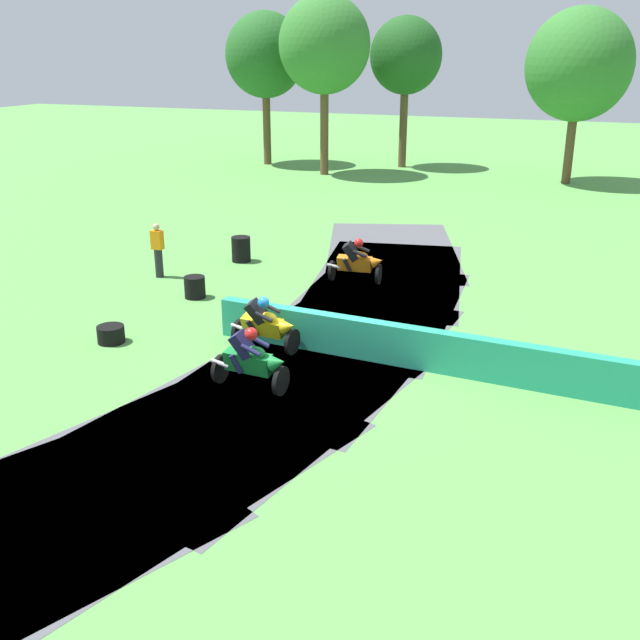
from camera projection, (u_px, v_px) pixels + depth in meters
The scene contains 14 objects.
ground_plane at pixel (330, 352), 16.84m from camera, with size 120.00×120.00×0.00m, color #569947.
track_asphalt at pixel (297, 346), 17.17m from camera, with size 8.40×26.96×0.01m.
safety_barrier at pixel (565, 373), 14.66m from camera, with size 0.30×15.70×0.90m, color #239375.
motorcycle_lead_green at pixel (251, 360), 14.74m from camera, with size 1.70×0.78×1.42m.
motorcycle_chase_yellow at pixel (266, 324), 16.70m from camera, with size 1.70×0.91×1.43m.
motorcycle_trailing_orange at pixel (357, 262), 21.50m from camera, with size 1.68×0.84×1.43m.
tire_stack_mid_a at pixel (111, 334), 17.32m from camera, with size 0.64×0.64×0.40m.
tire_stack_mid_b at pixel (195, 287), 20.38m from camera, with size 0.57×0.57×0.60m.
tire_stack_far at pixel (241, 249), 23.80m from camera, with size 0.61×0.61×0.80m.
track_marshal at pixel (158, 250), 22.03m from camera, with size 0.34×0.24×1.63m.
tree_far_left at pixel (579, 65), 35.62m from camera, with size 5.06×5.06×8.34m.
tree_far_right at pixel (324, 45), 37.94m from camera, with size 4.69×4.69×9.06m.
tree_behind_barrier at pixel (265, 56), 41.67m from camera, with size 4.46×4.46×8.40m.
tree_distant at pixel (406, 56), 40.63m from camera, with size 3.94×3.94×8.11m.
Camera 1 is at (5.42, -14.58, 6.50)m, focal length 41.76 mm.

